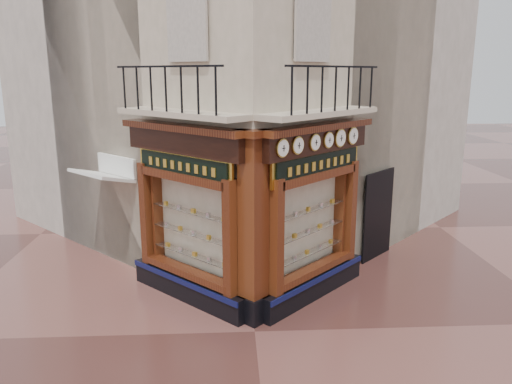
{
  "coord_description": "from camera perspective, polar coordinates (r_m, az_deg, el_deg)",
  "views": [
    {
      "loc": [
        -0.46,
        -9.0,
        5.04
      ],
      "look_at": [
        0.13,
        2.0,
        2.39
      ],
      "focal_mm": 35.0,
      "sensor_mm": 36.0,
      "label": 1
    }
  ],
  "objects": [
    {
      "name": "shopfront_right",
      "position": [
        11.16,
        6.67,
        -2.48
      ],
      "size": [
        2.86,
        2.86,
        3.98
      ],
      "rotation": [
        0.0,
        0.0,
        0.79
      ],
      "color": "black",
      "rests_on": "ground"
    },
    {
      "name": "clock_a",
      "position": [
        9.62,
        3.04,
        5.03
      ],
      "size": [
        0.3,
        0.3,
        0.37
      ],
      "rotation": [
        0.0,
        0.0,
        0.79
      ],
      "color": "#A88D38",
      "rests_on": "ground"
    },
    {
      "name": "signboard_right",
      "position": [
        10.87,
        7.16,
        3.15
      ],
      "size": [
        2.27,
        2.27,
        0.61
      ],
      "rotation": [
        0.0,
        0.0,
        0.79
      ],
      "color": "gold",
      "rests_on": "ground"
    },
    {
      "name": "ground",
      "position": [
        10.33,
        -0.14,
        -15.67
      ],
      "size": [
        80.0,
        80.0,
        0.0
      ],
      "primitive_type": "plane",
      "color": "#4C2823",
      "rests_on": "ground"
    },
    {
      "name": "awning",
      "position": [
        13.84,
        -16.52,
        -8.4
      ],
      "size": [
        1.83,
        1.83,
        0.32
      ],
      "primitive_type": null,
      "rotation": [
        0.25,
        0.0,
        2.36
      ],
      "color": "white",
      "rests_on": "ground"
    },
    {
      "name": "clock_f",
      "position": [
        11.71,
        11.0,
        6.33
      ],
      "size": [
        0.33,
        0.33,
        0.41
      ],
      "rotation": [
        0.0,
        0.0,
        0.79
      ],
      "color": "#A88D38",
      "rests_on": "ground"
    },
    {
      "name": "shopfront_left",
      "position": [
        11.05,
        -7.89,
        -2.69
      ],
      "size": [
        2.86,
        2.86,
        3.98
      ],
      "rotation": [
        0.0,
        0.0,
        2.36
      ],
      "color": "black",
      "rests_on": "ground"
    },
    {
      "name": "clock_b",
      "position": [
        10.0,
        4.8,
        5.33
      ],
      "size": [
        0.29,
        0.29,
        0.37
      ],
      "rotation": [
        0.0,
        0.0,
        0.79
      ],
      "color": "#A88D38",
      "rests_on": "ground"
    },
    {
      "name": "balcony",
      "position": [
        10.53,
        -0.58,
        9.06
      ],
      "size": [
        5.94,
        2.97,
        1.03
      ],
      "color": "beige",
      "rests_on": "ground"
    },
    {
      "name": "clock_c",
      "position": [
        10.47,
        6.75,
        5.65
      ],
      "size": [
        0.29,
        0.29,
        0.36
      ],
      "rotation": [
        0.0,
        0.0,
        0.79
      ],
      "color": "#A88D38",
      "rests_on": "ground"
    },
    {
      "name": "main_building",
      "position": [
        15.2,
        -1.41,
        17.16
      ],
      "size": [
        11.31,
        11.31,
        12.0
      ],
      "primitive_type": "cube",
      "rotation": [
        0.0,
        0.0,
        0.79
      ],
      "color": "beige",
      "rests_on": "ground"
    },
    {
      "name": "clock_d",
      "position": [
        10.88,
        8.28,
        5.9
      ],
      "size": [
        0.29,
        0.29,
        0.36
      ],
      "rotation": [
        0.0,
        0.0,
        0.79
      ],
      "color": "#A88D38",
      "rests_on": "ground"
    },
    {
      "name": "clock_e",
      "position": [
        11.26,
        9.6,
        6.11
      ],
      "size": [
        0.33,
        0.33,
        0.41
      ],
      "rotation": [
        0.0,
        0.0,
        0.79
      ],
      "color": "#A88D38",
      "rests_on": "ground"
    },
    {
      "name": "corner_pilaster",
      "position": [
        10.0,
        -0.3,
        -4.47
      ],
      "size": [
        0.85,
        0.85,
        3.98
      ],
      "rotation": [
        0.0,
        0.0,
        0.79
      ],
      "color": "black",
      "rests_on": "ground"
    },
    {
      "name": "signboard_left",
      "position": [
        10.74,
        -8.39,
        2.99
      ],
      "size": [
        2.15,
        2.15,
        0.58
      ],
      "rotation": [
        0.0,
        0.0,
        2.36
      ],
      "color": "gold",
      "rests_on": "ground"
    },
    {
      "name": "neighbour_left",
      "position": [
        17.76,
        -9.94,
        14.83
      ],
      "size": [
        11.31,
        11.31,
        11.0
      ],
      "primitive_type": "cube",
      "rotation": [
        0.0,
        0.0,
        0.79
      ],
      "color": "beige",
      "rests_on": "ground"
    },
    {
      "name": "neighbour_right",
      "position": [
        17.88,
        6.58,
        14.93
      ],
      "size": [
        11.31,
        11.31,
        11.0
      ],
      "primitive_type": "cube",
      "rotation": [
        0.0,
        0.0,
        0.79
      ],
      "color": "beige",
      "rests_on": "ground"
    }
  ]
}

